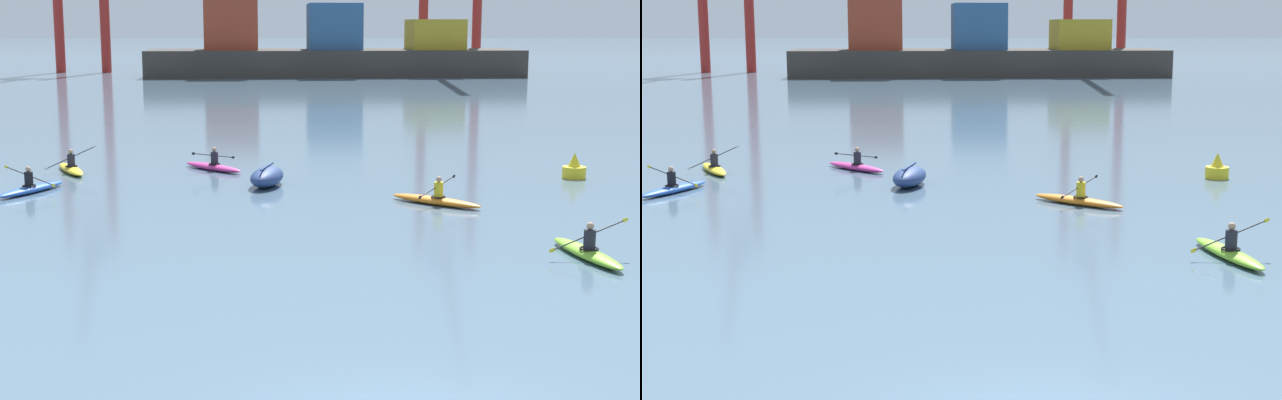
% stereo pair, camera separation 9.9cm
% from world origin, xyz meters
% --- Properties ---
extents(container_barge, '(42.66, 10.75, 8.60)m').
position_xyz_m(container_barge, '(6.21, 96.11, 2.76)').
color(container_barge, '#38332D').
rests_on(container_barge, ground).
extents(capsized_dinghy, '(1.70, 2.79, 0.76)m').
position_xyz_m(capsized_dinghy, '(-1.80, 21.78, 0.35)').
color(capsized_dinghy, navy).
rests_on(capsized_dinghy, ground).
extents(channel_buoy, '(0.90, 0.90, 1.00)m').
position_xyz_m(channel_buoy, '(10.11, 22.80, 0.36)').
color(channel_buoy, yellow).
rests_on(channel_buoy, ground).
extents(kayak_yellow, '(2.01, 3.36, 1.08)m').
position_xyz_m(kayak_yellow, '(-9.65, 25.54, 0.17)').
color(kayak_yellow, yellow).
rests_on(kayak_yellow, ground).
extents(kayak_orange, '(2.89, 2.77, 0.95)m').
position_xyz_m(kayak_orange, '(3.75, 17.82, 0.17)').
color(kayak_orange, orange).
rests_on(kayak_orange, ground).
extents(kayak_lime, '(2.17, 3.45, 1.04)m').
position_xyz_m(kayak_lime, '(6.24, 10.48, 0.17)').
color(kayak_lime, '#7ABC2D').
rests_on(kayak_lime, ground).
extents(kayak_blue, '(2.06, 3.31, 0.95)m').
position_xyz_m(kayak_blue, '(-10.16, 20.96, 0.17)').
color(kayak_blue, '#2856B2').
rests_on(kayak_blue, ground).
extents(kayak_magenta, '(2.72, 2.93, 0.95)m').
position_xyz_m(kayak_magenta, '(-3.95, 25.74, 0.17)').
color(kayak_magenta, '#C13384').
rests_on(kayak_magenta, ground).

